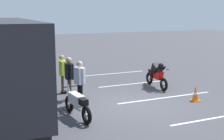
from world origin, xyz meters
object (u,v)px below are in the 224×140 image
object	(u,v)px
spectator_far_left	(80,79)
spectator_centre	(62,71)
stunt_motorcycle	(157,75)
parked_motorcycle_silver	(77,104)
traffic_cone	(195,94)
spectator_left	(69,75)

from	to	relation	value
spectator_far_left	spectator_centre	xyz separation A→B (m)	(1.99, 0.13, -0.00)
stunt_motorcycle	parked_motorcycle_silver	bearing A→B (deg)	117.88
spectator_far_left	spectator_centre	world-z (taller)	spectator_far_left
traffic_cone	stunt_motorcycle	bearing A→B (deg)	4.08
spectator_centre	stunt_motorcycle	distance (m)	4.43
spectator_centre	stunt_motorcycle	xyz separation A→B (m)	(-0.80, -4.34, -0.41)
spectator_far_left	spectator_left	size ratio (longest dim) A/B	0.98
spectator_far_left	spectator_left	world-z (taller)	spectator_left
spectator_far_left	stunt_motorcycle	xyz separation A→B (m)	(1.19, -4.21, -0.41)
spectator_centre	stunt_motorcycle	world-z (taller)	spectator_centre
parked_motorcycle_silver	stunt_motorcycle	size ratio (longest dim) A/B	1.00
stunt_motorcycle	traffic_cone	size ratio (longest dim) A/B	3.26
parked_motorcycle_silver	spectator_left	bearing A→B (deg)	-10.38
spectator_left	spectator_far_left	bearing A→B (deg)	-170.76
spectator_far_left	spectator_centre	distance (m)	1.99
spectator_far_left	traffic_cone	world-z (taller)	spectator_far_left
spectator_left	spectator_centre	distance (m)	1.10
spectator_left	spectator_centre	bearing A→B (deg)	-0.95
stunt_motorcycle	spectator_left	bearing A→B (deg)	93.86
parked_motorcycle_silver	spectator_far_left	bearing A→B (deg)	-22.54
parked_motorcycle_silver	stunt_motorcycle	distance (m)	5.39
spectator_far_left	spectator_left	bearing A→B (deg)	9.24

